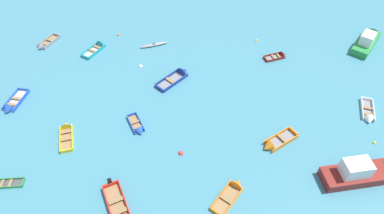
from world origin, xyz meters
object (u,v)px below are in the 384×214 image
Objects in this scene: rowboat_deep_blue_midfield_left at (179,75)px; rowboat_grey_back_row_left at (44,45)px; rowboat_blue_foreground_center at (11,106)px; mooring_buoy_between_boats_right at (118,35)px; rowboat_yellow_cluster_inner at (66,131)px; rowboat_orange_far_back at (234,189)px; rowboat_red_midfield_right at (120,213)px; rowboat_turquoise_outer_left at (99,47)px; rowboat_blue_cluster_outer at (138,128)px; mooring_buoy_outer_edge at (181,153)px; kayak_grey_far_left at (154,45)px; motor_launch_maroon_near_camera at (364,172)px; rowboat_white_distant_center at (368,116)px; mooring_buoy_near_foreground at (257,41)px; rowboat_orange_outer_right at (273,144)px; rowboat_green_center at (0,184)px; motor_launch_green_back_row_right at (368,40)px; rowboat_maroon_near_right at (280,56)px; mooring_buoy_midfield at (374,143)px; mooring_buoy_far_field at (141,66)px.

rowboat_grey_back_row_left is (-16.22, 7.41, 0.00)m from rowboat_deep_blue_midfield_left.
rowboat_blue_foreground_center is 15.75m from mooring_buoy_between_boats_right.
rowboat_orange_far_back reaches higher than rowboat_yellow_cluster_inner.
rowboat_turquoise_outer_left is at bearing 99.32° from rowboat_red_midfield_right.
rowboat_turquoise_outer_left is 1.17× the size of rowboat_blue_cluster_outer.
kayak_grey_far_left is at bearing 96.85° from mooring_buoy_outer_edge.
motor_launch_maroon_near_camera reaches higher than kayak_grey_far_left.
rowboat_red_midfield_right is 1.20× the size of rowboat_white_distant_center.
mooring_buoy_near_foreground is (27.77, 8.80, -0.17)m from rowboat_blue_foreground_center.
mooring_buoy_outer_edge is at bearing -179.95° from rowboat_orange_outer_right.
rowboat_blue_foreground_center is at bearing 99.54° from rowboat_green_center.
rowboat_green_center is at bearing -158.43° from motor_launch_green_back_row_right.
rowboat_white_distant_center is (3.85, 6.53, -0.58)m from motor_launch_maroon_near_camera.
rowboat_maroon_near_right reaches higher than rowboat_green_center.
kayak_grey_far_left is 0.94× the size of rowboat_blue_foreground_center.
rowboat_orange_outer_right is 11.03× the size of mooring_buoy_near_foreground.
mooring_buoy_near_foreground is 18.38m from mooring_buoy_midfield.
motor_launch_green_back_row_right reaches higher than rowboat_orange_far_back.
kayak_grey_far_left is 26.45m from mooring_buoy_midfield.
rowboat_white_distant_center is at bearing -27.62° from rowboat_turquoise_outer_left.
mooring_buoy_between_boats_right is at bearing 49.45° from rowboat_blue_foreground_center.
rowboat_turquoise_outer_left is 1.02× the size of rowboat_grey_back_row_left.
rowboat_deep_blue_midfield_left reaches higher than mooring_buoy_far_field.
rowboat_yellow_cluster_inner is 1.34× the size of rowboat_green_center.
rowboat_grey_back_row_left is 9.85× the size of mooring_buoy_near_foreground.
rowboat_red_midfield_right is 25.55m from rowboat_maroon_near_right.
kayak_grey_far_left is at bearing 122.35° from rowboat_orange_outer_right.
rowboat_green_center is 12.37m from rowboat_blue_cluster_outer.
mooring_buoy_midfield is at bearing -8.66° from rowboat_yellow_cluster_inner.
rowboat_grey_back_row_left is at bearing 174.32° from kayak_grey_far_left.
rowboat_orange_outer_right reaches higher than rowboat_yellow_cluster_inner.
rowboat_turquoise_outer_left is 19.59m from rowboat_green_center.
rowboat_turquoise_outer_left is at bearing 146.15° from rowboat_deep_blue_midfield_left.
mooring_buoy_far_field is at bearing -166.32° from mooring_buoy_near_foreground.
motor_launch_green_back_row_right is at bearing 41.66° from rowboat_orange_outer_right.
rowboat_deep_blue_midfield_left is at bearing 86.18° from mooring_buoy_outer_edge.
mooring_buoy_between_boats_right is 7.32m from mooring_buoy_far_field.
rowboat_maroon_near_right is (23.56, 9.16, -0.02)m from rowboat_yellow_cluster_inner.
rowboat_green_center is 5.89× the size of mooring_buoy_far_field.
rowboat_orange_outer_right reaches higher than mooring_buoy_far_field.
rowboat_orange_far_back is at bearing -138.13° from motor_launch_green_back_row_right.
rowboat_blue_cluster_outer is (-1.84, -13.41, -0.01)m from kayak_grey_far_left.
rowboat_blue_cluster_outer is (-18.86, 7.29, -0.60)m from motor_launch_maroon_near_camera.
rowboat_orange_far_back reaches higher than mooring_buoy_near_foreground.
rowboat_orange_outer_right is 23.82m from rowboat_green_center.
rowboat_blue_cluster_outer is 22.15m from mooring_buoy_midfield.
rowboat_turquoise_outer_left is at bearing 109.89° from rowboat_blue_cluster_outer.
rowboat_grey_back_row_left is 9.81× the size of mooring_buoy_midfield.
motor_launch_green_back_row_right reaches higher than rowboat_blue_foreground_center.
rowboat_deep_blue_midfield_left is 1.20× the size of rowboat_grey_back_row_left.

